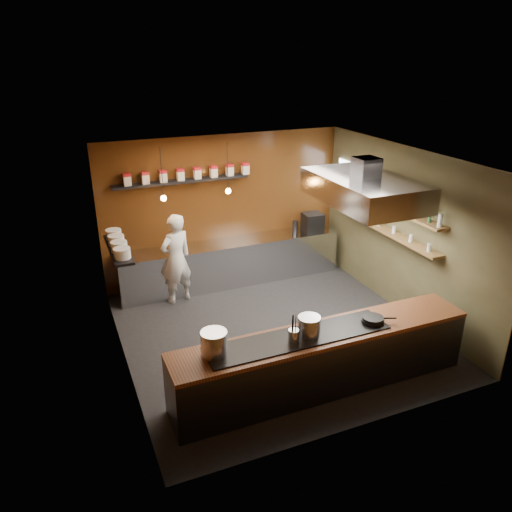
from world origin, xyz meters
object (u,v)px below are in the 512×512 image
extractor_hood (364,189)px  chef (176,259)px  stockpot_small (309,326)px  stockpot_large (214,343)px  espresso_machine (313,222)px

extractor_hood → chef: (-2.52, 2.21, -1.63)m
extractor_hood → stockpot_small: size_ratio=6.54×
chef → stockpot_large: bearing=64.7°
espresso_machine → stockpot_small: bearing=-115.7°
extractor_hood → stockpot_large: (-2.88, -1.16, -1.40)m
stockpot_large → stockpot_small: bearing=-2.9°
stockpot_small → chef: chef is taller
chef → espresso_machine: bearing=166.2°
stockpot_large → espresso_machine: size_ratio=0.86×
extractor_hood → espresso_machine: 2.92m
stockpot_small → chef: size_ratio=0.17×
espresso_machine → chef: size_ratio=0.23×
extractor_hood → stockpot_small: 2.44m
extractor_hood → espresso_machine: bearing=78.1°
chef → extractor_hood: bearing=119.5°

